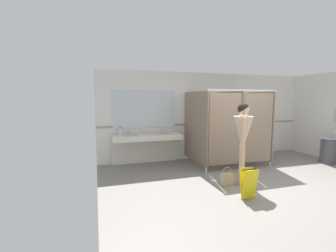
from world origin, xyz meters
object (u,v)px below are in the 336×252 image
object	(u,v)px
trash_bin	(328,151)
soap_dispenser	(120,131)
handbag	(227,178)
wet_floor_sign	(249,183)
person_standing	(243,133)

from	to	relation	value
trash_bin	soap_dispenser	distance (m)	5.89
handbag	soap_dispenser	xyz separation A→B (m)	(-1.99, 2.19, 0.80)
trash_bin	soap_dispenser	world-z (taller)	soap_dispenser
handbag	soap_dispenser	world-z (taller)	soap_dispenser
soap_dispenser	wet_floor_sign	bearing A→B (deg)	-55.90
wet_floor_sign	trash_bin	bearing A→B (deg)	20.37
soap_dispenser	person_standing	bearing A→B (deg)	-44.29
person_standing	soap_dispenser	xyz separation A→B (m)	(-2.30, 2.25, -0.17)
trash_bin	person_standing	size ratio (longest dim) A/B	0.40
handbag	trash_bin	bearing A→B (deg)	9.82
person_standing	soap_dispenser	world-z (taller)	person_standing
person_standing	wet_floor_sign	world-z (taller)	person_standing
person_standing	handbag	world-z (taller)	person_standing
trash_bin	wet_floor_sign	distance (m)	3.91
handbag	soap_dispenser	bearing A→B (deg)	132.21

